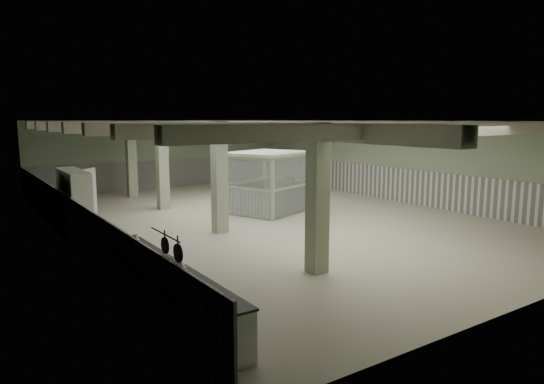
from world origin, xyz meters
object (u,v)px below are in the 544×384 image
prep_counter (163,291)px  walkin_cooler (75,206)px  guard_booth (268,171)px  filing_cabinet (294,191)px

prep_counter → walkin_cooler: bearing=90.7°
prep_counter → walkin_cooler: walkin_cooler is taller
prep_counter → walkin_cooler: 6.96m
guard_booth → filing_cabinet: guard_booth is taller
walkin_cooler → filing_cabinet: size_ratio=1.76×
walkin_cooler → guard_booth: (7.38, 0.55, 0.60)m
guard_booth → filing_cabinet: (1.58, 0.39, -1.00)m
filing_cabinet → guard_booth: bearing=-164.0°
walkin_cooler → filing_cabinet: (8.95, 0.94, -0.40)m
walkin_cooler → guard_booth: size_ratio=0.62×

